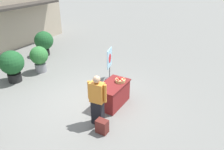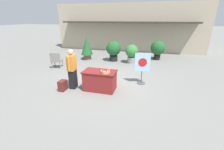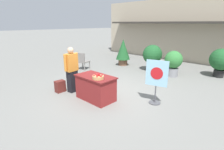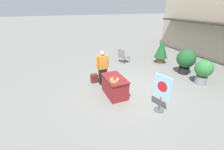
# 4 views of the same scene
# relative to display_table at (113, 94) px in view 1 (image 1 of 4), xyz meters

# --- Properties ---
(ground_plane) EXTENTS (120.00, 120.00, 0.00)m
(ground_plane) POSITION_rel_display_table_xyz_m (-0.21, 0.70, -0.40)
(ground_plane) COLOR slate
(display_table) EXTENTS (1.31, 0.75, 0.80)m
(display_table) POSITION_rel_display_table_xyz_m (0.00, 0.00, 0.00)
(display_table) COLOR maroon
(display_table) RESTS_ON ground_plane
(apple_basket) EXTENTS (0.35, 0.35, 0.16)m
(apple_basket) POSITION_rel_display_table_xyz_m (0.28, -0.13, 0.46)
(apple_basket) COLOR tan
(apple_basket) RESTS_ON display_table
(person_visitor) EXTENTS (0.30, 0.61, 1.62)m
(person_visitor) POSITION_rel_display_table_xyz_m (-1.13, -0.12, 0.42)
(person_visitor) COLOR black
(person_visitor) RESTS_ON ground_plane
(backpack) EXTENTS (0.24, 0.34, 0.42)m
(backpack) POSITION_rel_display_table_xyz_m (-1.43, -0.46, -0.19)
(backpack) COLOR maroon
(backpack) RESTS_ON ground_plane
(poster_board) EXTENTS (0.65, 0.36, 1.37)m
(poster_board) POSITION_rel_display_table_xyz_m (1.57, 1.07, 0.37)
(poster_board) COLOR #4C4C51
(poster_board) RESTS_ON ground_plane
(potted_plant_near_right) EXTENTS (0.99, 0.99, 1.35)m
(potted_plant_near_right) POSITION_rel_display_table_xyz_m (-0.58, 4.43, 0.39)
(potted_plant_near_right) COLOR black
(potted_plant_near_right) RESTS_ON ground_plane
(potted_plant_far_right) EXTENTS (0.99, 0.99, 1.32)m
(potted_plant_far_right) POSITION_rel_display_table_xyz_m (2.30, 5.58, 0.38)
(potted_plant_far_right) COLOR black
(potted_plant_far_right) RESTS_ON ground_plane
(potted_plant_near_left) EXTENTS (0.81, 0.81, 1.20)m
(potted_plant_near_left) POSITION_rel_display_table_xyz_m (0.67, 4.22, 0.30)
(potted_plant_near_left) COLOR gray
(potted_plant_near_left) RESTS_ON ground_plane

